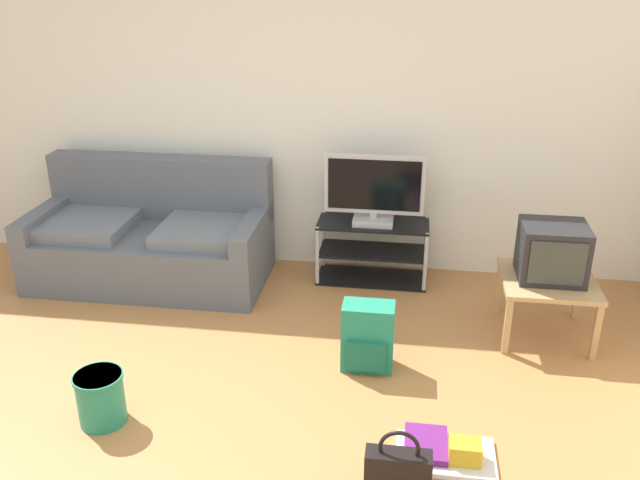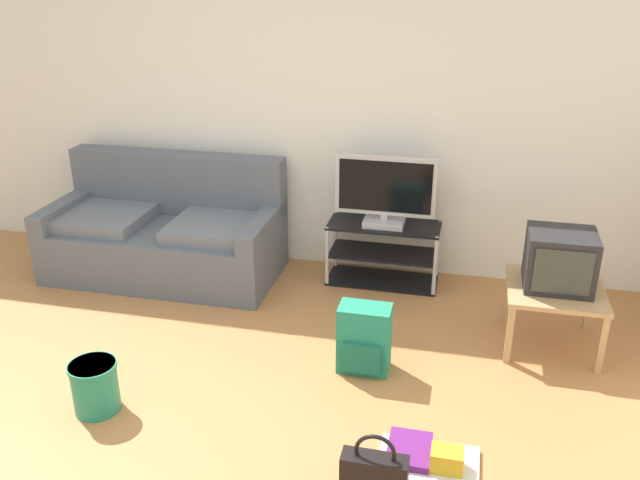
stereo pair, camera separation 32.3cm
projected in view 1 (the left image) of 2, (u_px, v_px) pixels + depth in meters
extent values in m
cube|color=#B27542|center=(187.00, 452.00, 3.48)|extent=(9.00, 9.80, 0.02)
cube|color=silver|center=(276.00, 98.00, 5.18)|extent=(9.00, 0.10, 2.70)
cube|color=#565B66|center=(151.00, 256.00, 5.23)|extent=(1.79, 0.88, 0.41)
cube|color=#565B66|center=(161.00, 187.00, 5.36)|extent=(1.79, 0.20, 0.50)
cube|color=#565B66|center=(46.00, 217.00, 5.23)|extent=(0.14, 0.88, 0.16)
cube|color=#565B66|center=(253.00, 228.00, 5.01)|extent=(0.14, 0.88, 0.16)
cube|color=slate|center=(83.00, 225.00, 5.14)|extent=(0.72, 0.61, 0.10)
cube|color=slate|center=(207.00, 232.00, 5.01)|extent=(0.72, 0.61, 0.10)
cube|color=black|center=(373.00, 223.00, 5.14)|extent=(0.85, 0.37, 0.02)
cube|color=black|center=(372.00, 251.00, 5.23)|extent=(0.82, 0.35, 0.02)
cube|color=black|center=(371.00, 278.00, 5.32)|extent=(0.85, 0.37, 0.02)
cylinder|color=#B7B7BC|center=(317.00, 257.00, 5.13)|extent=(0.03, 0.03, 0.48)
cylinder|color=#B7B7BC|center=(425.00, 263.00, 5.02)|extent=(0.03, 0.03, 0.48)
cylinder|color=#B7B7BC|center=(323.00, 240.00, 5.44)|extent=(0.03, 0.03, 0.48)
cylinder|color=#B7B7BC|center=(425.00, 246.00, 5.33)|extent=(0.03, 0.03, 0.48)
cube|color=#B2B2B7|center=(373.00, 220.00, 5.11)|extent=(0.30, 0.22, 0.05)
cube|color=#B2B2B7|center=(373.00, 215.00, 5.09)|extent=(0.05, 0.04, 0.04)
cube|color=#B2B2B7|center=(374.00, 184.00, 4.99)|extent=(0.75, 0.04, 0.45)
cube|color=black|center=(374.00, 185.00, 4.97)|extent=(0.69, 0.01, 0.39)
cube|color=tan|center=(549.00, 280.00, 4.38)|extent=(0.60, 0.60, 0.03)
cube|color=tan|center=(507.00, 326.00, 4.25)|extent=(0.04, 0.04, 0.39)
cube|color=tan|center=(596.00, 332.00, 4.18)|extent=(0.04, 0.04, 0.39)
cube|color=tan|center=(499.00, 288.00, 4.75)|extent=(0.04, 0.04, 0.39)
cube|color=tan|center=(578.00, 293.00, 4.68)|extent=(0.04, 0.04, 0.39)
cube|color=#232326|center=(552.00, 252.00, 4.32)|extent=(0.42, 0.36, 0.37)
cube|color=#333833|center=(557.00, 264.00, 4.16)|extent=(0.34, 0.01, 0.29)
cube|color=#238466|center=(368.00, 336.00, 4.10)|extent=(0.32, 0.19, 0.43)
cube|color=#1A634C|center=(366.00, 357.00, 4.03)|extent=(0.24, 0.04, 0.19)
cylinder|color=#1A634C|center=(355.00, 323.00, 4.21)|extent=(0.04, 0.04, 0.35)
cylinder|color=#1A634C|center=(383.00, 325.00, 4.19)|extent=(0.04, 0.04, 0.35)
cube|color=black|center=(398.00, 473.00, 3.16)|extent=(0.31, 0.11, 0.23)
torus|color=black|center=(399.00, 448.00, 3.10)|extent=(0.20, 0.02, 0.20)
cylinder|color=#238466|center=(101.00, 398.00, 3.64)|extent=(0.25, 0.25, 0.30)
cylinder|color=#238466|center=(98.00, 377.00, 3.58)|extent=(0.27, 0.27, 0.02)
cube|color=silver|center=(445.00, 456.00, 3.41)|extent=(0.50, 0.32, 0.03)
cube|color=gold|center=(465.00, 451.00, 3.34)|extent=(0.16, 0.12, 0.11)
cube|color=#661E70|center=(426.00, 444.00, 3.44)|extent=(0.22, 0.28, 0.04)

